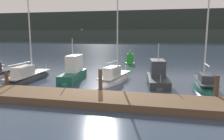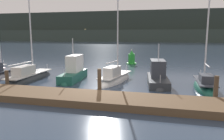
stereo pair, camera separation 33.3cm
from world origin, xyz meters
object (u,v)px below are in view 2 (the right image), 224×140
Objects in this scene: sailboat_berth_7 at (204,87)px; channel_buoy at (132,58)px; motorboat_berth_6 at (158,80)px; motorboat_berth_4 at (74,76)px; sailboat_berth_5 at (115,80)px; sailboat_berth_3 at (30,79)px.

sailboat_berth_7 is 15.17m from channel_buoy.
motorboat_berth_6 is 12.85m from channel_buoy.
motorboat_berth_6 is (7.74, 0.18, -0.06)m from motorboat_berth_4.
motorboat_berth_4 is 7.74m from motorboat_berth_6.
motorboat_berth_6 is at bearing -1.56° from sailboat_berth_5.
motorboat_berth_6 is (3.79, -0.10, 0.17)m from sailboat_berth_5.
sailboat_berth_5 is at bearing 178.44° from motorboat_berth_6.
sailboat_berth_7 reaches higher than motorboat_berth_4.
sailboat_berth_3 is at bearing -119.53° from channel_buoy.
sailboat_berth_3 is 4.12m from motorboat_berth_4.
sailboat_berth_3 is 15.38m from sailboat_berth_7.
motorboat_berth_4 is 11.42m from sailboat_berth_7.
sailboat_berth_3 is 11.78m from motorboat_berth_6.
channel_buoy is (7.61, 13.42, 0.65)m from sailboat_berth_3.
sailboat_berth_3 is 1.80× the size of motorboat_berth_4.
motorboat_berth_6 is 2.65× the size of channel_buoy.
sailboat_berth_3 is at bearing -178.48° from sailboat_berth_7.
motorboat_berth_6 is 3.76m from sailboat_berth_7.
sailboat_berth_7 is (3.66, -0.85, -0.19)m from motorboat_berth_6.
motorboat_berth_6 is at bearing 1.34° from motorboat_berth_4.
sailboat_berth_5 reaches higher than motorboat_berth_4.
sailboat_berth_5 is at bearing 9.76° from sailboat_berth_3.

